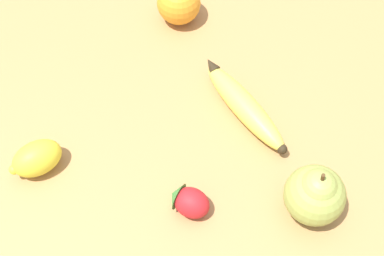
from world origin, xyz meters
The scene contains 6 objects.
ground_plane centered at (0.00, 0.00, 0.00)m, with size 3.00×3.00×0.00m, color #A87A47.
banana centered at (0.07, 0.15, 0.02)m, with size 0.17×0.14×0.04m.
orange centered at (-0.12, 0.04, 0.04)m, with size 0.07×0.07×0.07m.
pear centered at (0.23, 0.25, 0.05)m, with size 0.08×0.08×0.10m.
strawberry centered at (0.23, 0.08, 0.02)m, with size 0.06×0.07×0.04m.
lemon centered at (0.18, -0.14, 0.02)m, with size 0.08×0.09×0.05m.
Camera 1 is at (0.53, 0.10, 0.70)m, focal length 50.00 mm.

